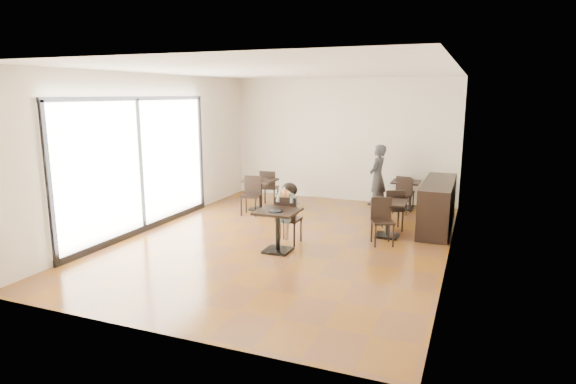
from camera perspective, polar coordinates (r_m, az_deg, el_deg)
The scene contains 23 objects.
floor at distance 9.39m, azimuth -0.32°, elevation -5.72°, with size 6.00×8.00×0.01m, color brown.
ceiling at distance 8.97m, azimuth -0.34°, elevation 14.19°, with size 6.00×8.00×0.01m, color white.
wall_back at distance 12.82m, azimuth 6.42°, elevation 6.17°, with size 6.00×0.01×3.20m, color #EEE5D0.
wall_front at distance 5.59m, azimuth -15.85°, elevation -1.16°, with size 6.00×0.01×3.20m, color #EEE5D0.
wall_left at distance 10.53m, azimuth -15.70°, elevation 4.65°, with size 0.01×8.00×3.20m, color #EEE5D0.
wall_right at distance 8.41m, azimuth 19.02°, elevation 2.80°, with size 0.01×8.00×3.20m, color #EEE5D0.
storefront_window at distance 10.15m, azimuth -17.20°, elevation 3.18°, with size 0.04×4.50×2.60m, color white.
child_table at distance 8.63m, azimuth -1.23°, elevation -4.65°, with size 0.72×0.72×0.76m, color black, non-canonical shape.
child_chair at distance 9.10m, azimuth 0.12°, elevation -3.28°, with size 0.41×0.41×0.92m, color black, non-canonical shape.
child at distance 9.07m, azimuth 0.12°, elevation -2.55°, with size 0.41×0.58×1.16m, color slate, non-canonical shape.
plate at distance 8.44m, azimuth -1.50°, elevation -2.28°, with size 0.26×0.26×0.02m, color black.
pizza_slice at distance 8.80m, azimuth -0.34°, elevation -0.16°, with size 0.27×0.21×0.06m, color #E8B47C, non-canonical shape.
adult_patron at distance 11.95m, azimuth 10.57°, elevation 1.75°, with size 0.58×0.38×1.59m, color #35363B.
cafe_table_mid at distance 9.72m, azimuth 11.75°, elevation -3.14°, with size 0.69×0.69×0.73m, color black, non-canonical shape.
cafe_table_left at distance 11.75m, azimuth -3.29°, elevation -0.32°, with size 0.71×0.71×0.75m, color black, non-canonical shape.
cafe_table_back at distance 12.17m, azimuth 13.72°, elevation -0.35°, with size 0.66×0.66×0.69m, color black, non-canonical shape.
chair_mid_a at distance 10.23m, azimuth 12.31°, elevation -2.00°, with size 0.39×0.39×0.87m, color black, non-canonical shape.
chair_mid_b at distance 9.18m, azimuth 11.17°, elevation -3.52°, with size 0.39×0.39×0.87m, color black, non-canonical shape.
chair_left_a at distance 12.22m, azimuth -2.21°, elevation 0.52°, with size 0.40×0.40×0.90m, color black, non-canonical shape.
chair_left_b at distance 11.24m, azimuth -4.47°, elevation -0.48°, with size 0.40×0.40×0.90m, color black, non-canonical shape.
chair_back_a at distance 12.15m, azimuth 13.73°, elevation -0.03°, with size 0.37×0.37×0.83m, color black, non-canonical shape.
chair_back_b at distance 11.67m, azimuth 13.39°, elevation -0.48°, with size 0.37×0.37×0.83m, color black, non-canonical shape.
service_counter at distance 10.59m, azimuth 17.31°, elevation -1.46°, with size 0.60×2.40×1.00m, color black.
Camera 1 is at (3.36, -8.31, 2.79)m, focal length 30.00 mm.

